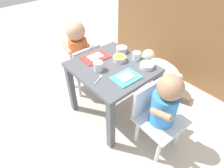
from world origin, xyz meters
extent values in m
plane|color=beige|center=(0.00, 0.00, 0.00)|extent=(7.00, 7.00, 0.00)
cube|color=brown|center=(0.00, 1.02, 0.48)|extent=(1.72, 0.34, 0.95)
cube|color=#515459|center=(0.00, 0.00, 0.47)|extent=(0.55, 0.51, 0.03)
cube|color=#515459|center=(-0.25, -0.22, 0.23)|extent=(0.04, 0.04, 0.45)
cube|color=#515459|center=(0.25, -0.22, 0.23)|extent=(0.04, 0.04, 0.45)
cube|color=#515459|center=(-0.25, 0.22, 0.23)|extent=(0.04, 0.04, 0.45)
cube|color=#515459|center=(0.25, 0.22, 0.23)|extent=(0.04, 0.04, 0.45)
cube|color=silver|center=(-0.45, 0.00, 0.25)|extent=(0.28, 0.28, 0.02)
cube|color=silver|center=(-0.32, 0.00, 0.37)|extent=(0.03, 0.27, 0.22)
cylinder|color=#D86633|center=(-0.45, 0.00, 0.39)|extent=(0.16, 0.16, 0.26)
sphere|color=tan|center=(-0.46, 0.00, 0.59)|extent=(0.16, 0.16, 0.16)
cylinder|color=silver|center=(-0.55, 0.10, 0.12)|extent=(0.03, 0.03, 0.24)
cylinder|color=silver|center=(-0.55, -0.10, 0.12)|extent=(0.03, 0.03, 0.24)
cylinder|color=silver|center=(-0.35, 0.10, 0.12)|extent=(0.03, 0.03, 0.24)
cylinder|color=silver|center=(-0.35, -0.10, 0.12)|extent=(0.03, 0.03, 0.24)
cylinder|color=tan|center=(-0.50, 0.09, 0.45)|extent=(0.15, 0.04, 0.09)
cylinder|color=tan|center=(-0.49, -0.09, 0.45)|extent=(0.15, 0.04, 0.09)
cube|color=silver|center=(0.45, 0.04, 0.25)|extent=(0.29, 0.29, 0.02)
cube|color=silver|center=(0.32, 0.04, 0.37)|extent=(0.04, 0.27, 0.22)
cylinder|color=#388CD8|center=(0.45, 0.04, 0.37)|extent=(0.16, 0.16, 0.22)
sphere|color=#A87A5B|center=(0.46, 0.04, 0.55)|extent=(0.16, 0.16, 0.16)
cylinder|color=silver|center=(0.54, -0.07, 0.12)|extent=(0.03, 0.03, 0.24)
cylinder|color=silver|center=(0.55, 0.13, 0.12)|extent=(0.03, 0.03, 0.24)
cylinder|color=silver|center=(0.34, -0.06, 0.12)|extent=(0.03, 0.03, 0.24)
cylinder|color=silver|center=(0.35, 0.14, 0.12)|extent=(0.03, 0.03, 0.24)
cylinder|color=#A87A5B|center=(0.49, -0.06, 0.43)|extent=(0.15, 0.05, 0.09)
cylinder|color=#A87A5B|center=(0.50, 0.13, 0.43)|extent=(0.15, 0.05, 0.09)
ellipsoid|color=beige|center=(0.07, 0.59, 0.21)|extent=(0.39, 0.21, 0.17)
sphere|color=beige|center=(-0.14, 0.61, 0.25)|extent=(0.14, 0.14, 0.14)
sphere|color=black|center=(-0.19, 0.61, 0.25)|extent=(0.06, 0.06, 0.06)
torus|color=green|center=(-0.11, 0.61, 0.24)|extent=(0.04, 0.12, 0.11)
sphere|color=beige|center=(0.25, 0.57, 0.24)|extent=(0.05, 0.05, 0.05)
cylinder|color=beige|center=(-0.03, 0.65, 0.07)|extent=(0.04, 0.04, 0.14)
cylinder|color=beige|center=(-0.04, 0.55, 0.07)|extent=(0.04, 0.04, 0.14)
cylinder|color=beige|center=(0.18, 0.63, 0.07)|extent=(0.04, 0.04, 0.14)
cylinder|color=beige|center=(0.17, 0.53, 0.07)|extent=(0.04, 0.04, 0.14)
cube|color=red|center=(-0.17, -0.02, 0.48)|extent=(0.15, 0.21, 0.01)
cube|color=white|center=(-0.17, -0.02, 0.49)|extent=(0.08, 0.12, 0.01)
cube|color=#4CC6BC|center=(0.17, -0.02, 0.48)|extent=(0.14, 0.19, 0.01)
cube|color=white|center=(0.17, -0.02, 0.49)|extent=(0.08, 0.10, 0.01)
cylinder|color=white|center=(0.05, 0.20, 0.51)|extent=(0.06, 0.06, 0.06)
cylinder|color=silver|center=(0.05, 0.20, 0.49)|extent=(0.05, 0.05, 0.03)
cylinder|color=white|center=(-0.03, -0.10, 0.51)|extent=(0.07, 0.07, 0.06)
cylinder|color=silver|center=(-0.03, -0.10, 0.50)|extent=(0.06, 0.06, 0.04)
cylinder|color=silver|center=(-0.02, 0.09, 0.50)|extent=(0.10, 0.10, 0.04)
cylinder|color=gold|center=(-0.02, 0.09, 0.51)|extent=(0.08, 0.08, 0.01)
cylinder|color=white|center=(0.17, 0.18, 0.49)|extent=(0.10, 0.10, 0.03)
cylinder|color=#B26633|center=(0.17, 0.18, 0.51)|extent=(0.08, 0.08, 0.01)
cylinder|color=silver|center=(-0.10, 0.19, 0.50)|extent=(0.09, 0.09, 0.04)
cylinder|color=#B26633|center=(-0.10, 0.19, 0.52)|extent=(0.07, 0.07, 0.01)
cylinder|color=silver|center=(0.07, -0.18, 0.48)|extent=(0.04, 0.07, 0.01)
ellipsoid|color=silver|center=(0.05, -0.14, 0.48)|extent=(0.03, 0.03, 0.01)
camera|label=1|loc=(0.84, -0.73, 1.24)|focal=30.16mm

